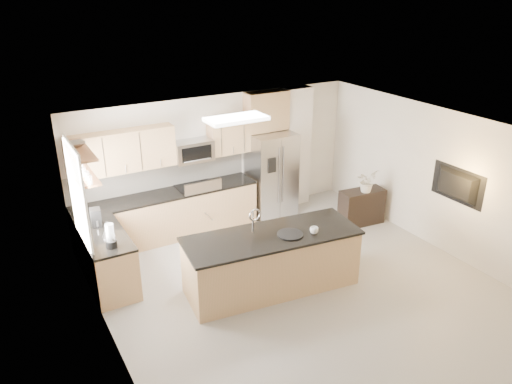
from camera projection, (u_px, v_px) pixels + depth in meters
floor at (307, 293)px, 8.02m from camera, size 6.50×6.50×0.00m
ceiling at (314, 138)px, 7.00m from camera, size 6.00×6.50×0.02m
wall_back at (217, 159)px, 10.11m from camera, size 6.00×0.02×2.60m
wall_front at (502, 348)px, 4.91m from camera, size 6.00×0.02×2.60m
wall_left at (111, 274)px, 6.14m from camera, size 0.02×6.50×2.60m
wall_right at (448, 184)px, 8.88m from camera, size 0.02×6.50×2.60m
back_counter at (168, 215)px, 9.62m from camera, size 3.55×0.66×1.44m
left_counter at (107, 259)px, 8.10m from camera, size 0.66×1.50×0.92m
range at (198, 208)px, 9.89m from camera, size 0.76×0.64×1.14m
upper_cabinets at (156, 146)px, 9.18m from camera, size 3.50×0.33×0.75m
microwave at (193, 151)px, 9.54m from camera, size 0.76×0.40×0.40m
refrigerator at (271, 174)px, 10.45m from camera, size 0.92×0.78×1.78m
partition_column at (296, 147)px, 10.82m from camera, size 0.60×0.30×2.60m
window at (78, 196)px, 7.49m from camera, size 0.04×1.15×1.65m
shelf_lower at (82, 174)px, 7.51m from camera, size 0.30×1.20×0.04m
shelf_upper at (79, 150)px, 7.37m from camera, size 0.30×1.20×0.04m
ceiling_fixture at (236, 119)px, 8.11m from camera, size 1.00×0.50×0.06m
island at (272, 261)px, 7.99m from camera, size 2.89×1.32×1.39m
credenza at (362, 207)px, 10.19m from camera, size 0.95×0.47×0.73m
cup at (314, 230)px, 7.82m from camera, size 0.18×0.18×0.11m
platter at (290, 234)px, 7.79m from camera, size 0.47×0.47×0.02m
blender at (111, 237)px, 7.46m from camera, size 0.17×0.17×0.39m
kettle at (108, 230)px, 7.80m from camera, size 0.20×0.20×0.26m
coffee_maker at (96, 218)px, 8.13m from camera, size 0.18×0.21×0.30m
bowl at (76, 143)px, 7.48m from camera, size 0.40×0.40×0.09m
flower_vase at (367, 176)px, 9.87m from camera, size 0.74×0.69×0.67m
television at (454, 186)px, 8.65m from camera, size 0.14×1.08×0.62m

